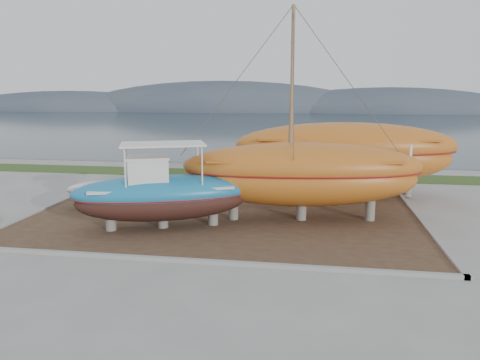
% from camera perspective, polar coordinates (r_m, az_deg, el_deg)
% --- Properties ---
extents(ground, '(140.00, 140.00, 0.00)m').
position_cam_1_polar(ground, '(18.54, -4.50, -7.76)').
color(ground, gray).
rests_on(ground, ground).
extents(dirt_patch, '(18.00, 12.00, 0.06)m').
position_cam_1_polar(dirt_patch, '(22.27, -2.07, -4.46)').
color(dirt_patch, '#422D1E').
rests_on(dirt_patch, ground).
extents(curb_frame, '(18.60, 12.60, 0.15)m').
position_cam_1_polar(curb_frame, '(22.26, -2.07, -4.35)').
color(curb_frame, gray).
rests_on(curb_frame, ground).
extents(grass_strip, '(44.00, 3.00, 0.08)m').
position_cam_1_polar(grass_strip, '(33.35, 1.78, 0.69)').
color(grass_strip, '#284219').
rests_on(grass_strip, ground).
extents(sea, '(260.00, 100.00, 0.04)m').
position_cam_1_polar(sea, '(87.37, 6.46, 6.86)').
color(sea, '#17272F').
rests_on(sea, ground).
extents(mountain_ridge, '(200.00, 36.00, 20.00)m').
position_cam_1_polar(mountain_ridge, '(142.25, 7.58, 8.33)').
color(mountain_ridge, '#333D49').
rests_on(mountain_ridge, ground).
extents(blue_caique, '(7.95, 4.88, 3.66)m').
position_cam_1_polar(blue_caique, '(20.26, -9.50, -0.73)').
color(blue_caique, '#1A72A4').
rests_on(blue_caique, dirt_patch).
extents(white_dinghy, '(4.82, 3.02, 1.36)m').
position_cam_1_polar(white_dinghy, '(24.63, -15.19, -1.66)').
color(white_dinghy, silver).
rests_on(white_dinghy, dirt_patch).
extents(orange_sailboat, '(11.19, 4.64, 9.44)m').
position_cam_1_polar(orange_sailboat, '(21.04, 7.79, 7.67)').
color(orange_sailboat, '#AB5A1A').
rests_on(orange_sailboat, dirt_patch).
extents(orange_bare_hull, '(12.56, 4.89, 4.02)m').
position_cam_1_polar(orange_bare_hull, '(26.78, 12.67, 2.33)').
color(orange_bare_hull, '#AB5A1A').
rests_on(orange_bare_hull, dirt_patch).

